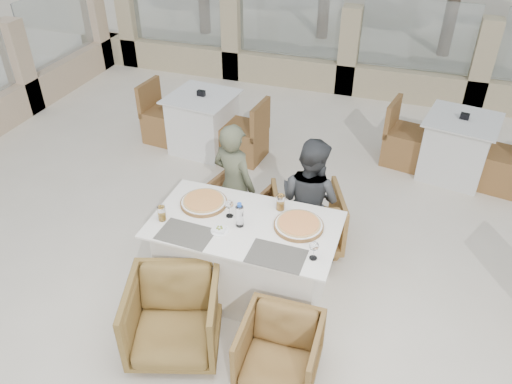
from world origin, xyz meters
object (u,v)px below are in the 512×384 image
(wine_glass_centre, at_px, (229,208))
(armchair_near_left, at_px, (174,317))
(dining_table, at_px, (245,257))
(bg_table_a, at_px, (203,123))
(beer_glass_right, at_px, (280,202))
(water_bottle, at_px, (240,215))
(pizza_right, at_px, (299,225))
(diner_right, at_px, (309,200))
(wine_glass_corner, at_px, (314,249))
(armchair_near_right, at_px, (279,352))
(bg_table_b, at_px, (457,148))
(pizza_left, at_px, (204,202))
(armchair_far_right, at_px, (307,219))
(olive_dish, at_px, (220,229))
(beer_glass_left, at_px, (162,213))
(armchair_far_left, at_px, (234,210))
(diner_left, at_px, (234,185))

(wine_glass_centre, height_order, armchair_near_left, wine_glass_centre)
(dining_table, bearing_deg, bg_table_a, 121.80)
(beer_glass_right, bearing_deg, water_bottle, -127.82)
(pizza_right, xyz_separation_m, bg_table_a, (-1.87, 2.19, -0.41))
(water_bottle, relative_size, beer_glass_right, 1.58)
(beer_glass_right, distance_m, diner_right, 0.46)
(dining_table, relative_size, armchair_near_left, 2.20)
(wine_glass_corner, distance_m, beer_glass_right, 0.68)
(armchair_near_right, relative_size, bg_table_b, 0.37)
(armchair_near_right, xyz_separation_m, bg_table_a, (-1.98, 3.09, 0.11))
(dining_table, height_order, bg_table_a, same)
(pizza_left, relative_size, water_bottle, 1.80)
(beer_glass_right, bearing_deg, armchair_near_left, -116.79)
(pizza_left, bearing_deg, armchair_far_right, 39.52)
(beer_glass_right, relative_size, olive_dish, 1.34)
(water_bottle, height_order, olive_dish, water_bottle)
(pizza_right, bearing_deg, water_bottle, -163.57)
(wine_glass_centre, relative_size, beer_glass_left, 1.36)
(pizza_right, height_order, beer_glass_right, beer_glass_right)
(armchair_near_left, relative_size, armchair_near_right, 1.21)
(beer_glass_left, bearing_deg, armchair_far_left, 72.65)
(wine_glass_centre, xyz_separation_m, bg_table_a, (-1.26, 2.24, -0.48))
(water_bottle, xyz_separation_m, armchair_near_left, (-0.29, -0.75, -0.56))
(dining_table, relative_size, pizza_left, 3.83)
(wine_glass_centre, xyz_separation_m, armchair_far_right, (0.53, 0.75, -0.55))
(beer_glass_right, height_order, armchair_far_left, beer_glass_right)
(wine_glass_corner, relative_size, diner_left, 0.14)
(beer_glass_right, height_order, diner_right, diner_right)
(pizza_left, xyz_separation_m, armchair_near_right, (1.00, -0.94, -0.52))
(water_bottle, relative_size, armchair_far_right, 0.34)
(wine_glass_corner, bearing_deg, beer_glass_right, 128.72)
(wine_glass_centre, bearing_deg, bg_table_b, 53.72)
(armchair_near_left, xyz_separation_m, bg_table_b, (2.09, 3.48, 0.05))
(wine_glass_corner, distance_m, beer_glass_left, 1.34)
(armchair_far_right, relative_size, bg_table_a, 0.42)
(dining_table, xyz_separation_m, armchair_far_left, (-0.40, 0.75, -0.10))
(beer_glass_left, bearing_deg, wine_glass_corner, -2.46)
(water_bottle, height_order, diner_left, diner_left)
(wine_glass_centre, bearing_deg, armchair_far_right, 55.16)
(diner_left, bearing_deg, armchair_far_left, -42.03)
(wine_glass_corner, bearing_deg, bg_table_a, 129.37)
(pizza_left, relative_size, armchair_far_left, 0.67)
(pizza_right, height_order, wine_glass_corner, wine_glass_corner)
(armchair_far_right, height_order, armchair_near_left, armchair_near_left)
(armchair_far_left, bearing_deg, armchair_near_left, 106.43)
(wine_glass_centre, bearing_deg, dining_table, -19.51)
(beer_glass_left, bearing_deg, diner_right, 37.69)
(pizza_right, xyz_separation_m, armchair_near_left, (-0.77, -0.89, -0.47))
(armchair_far_left, xyz_separation_m, armchair_near_right, (0.95, -1.54, -0.01))
(pizza_left, relative_size, pizza_right, 0.99)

